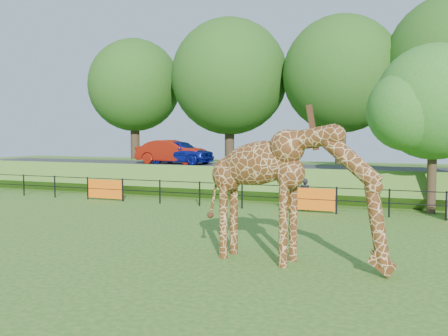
# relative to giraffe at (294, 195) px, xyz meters

# --- Properties ---
(ground) EXTENTS (90.00, 90.00, 0.00)m
(ground) POSITION_rel_giraffe_xyz_m (-4.27, 0.16, -1.73)
(ground) COLOR #2D5D17
(ground) RESTS_ON ground
(giraffe) EXTENTS (4.92, 1.57, 3.46)m
(giraffe) POSITION_rel_giraffe_xyz_m (0.00, 0.00, 0.00)
(giraffe) COLOR #542C11
(giraffe) RESTS_ON ground
(perimeter_fence) EXTENTS (28.07, 0.10, 1.10)m
(perimeter_fence) POSITION_rel_giraffe_xyz_m (-4.27, 8.16, -1.18)
(perimeter_fence) COLOR black
(perimeter_fence) RESTS_ON ground
(embankment) EXTENTS (40.00, 9.00, 1.30)m
(embankment) POSITION_rel_giraffe_xyz_m (-4.27, 15.66, -1.08)
(embankment) COLOR #2D5D17
(embankment) RESTS_ON ground
(road) EXTENTS (40.00, 5.00, 0.12)m
(road) POSITION_rel_giraffe_xyz_m (-4.27, 14.16, -0.37)
(road) COLOR #29282B
(road) RESTS_ON embankment
(car_blue) EXTENTS (4.30, 2.07, 1.42)m
(car_blue) POSITION_rel_giraffe_xyz_m (-10.47, 14.49, 0.40)
(car_blue) COLOR #1420A3
(car_blue) RESTS_ON road
(car_red) EXTENTS (4.26, 1.52, 1.40)m
(car_red) POSITION_rel_giraffe_xyz_m (-10.96, 14.47, 0.39)
(car_red) COLOR #A21A0B
(car_red) RESTS_ON road
(visitor) EXTENTS (0.53, 0.38, 1.35)m
(visitor) POSITION_rel_giraffe_xyz_m (-1.67, 8.67, -1.05)
(visitor) COLOR black
(visitor) RESTS_ON ground
(tree_east) EXTENTS (5.40, 4.71, 6.76)m
(tree_east) POSITION_rel_giraffe_xyz_m (3.33, 9.79, 2.55)
(tree_east) COLOR #2F2415
(tree_east) RESTS_ON ground
(bg_tree_line) EXTENTS (37.30, 8.80, 11.82)m
(bg_tree_line) POSITION_rel_giraffe_xyz_m (-2.38, 22.16, 5.46)
(bg_tree_line) COLOR #2F2415
(bg_tree_line) RESTS_ON ground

